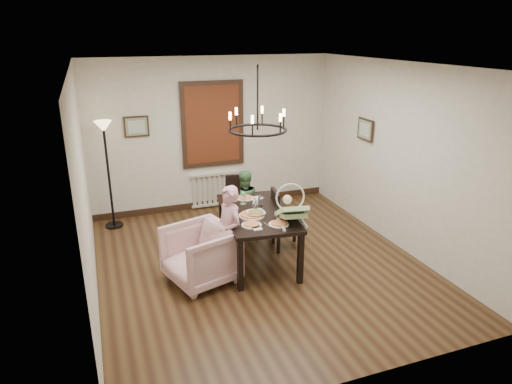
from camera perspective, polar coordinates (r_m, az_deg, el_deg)
room_shell at (r=6.50m, az=-0.60°, el=3.41°), size 4.51×5.00×2.81m
dining_table at (r=6.54m, az=0.18°, el=-3.11°), size 1.13×1.76×0.77m
chair_far at (r=7.69m, az=-2.09°, el=-1.45°), size 0.45×0.45×0.91m
chair_right at (r=7.02m, az=3.91°, el=-3.39°), size 0.48×0.48×0.96m
armchair at (r=6.17m, az=-6.96°, el=-7.79°), size 1.06×1.05×0.78m
elderly_woman at (r=6.19m, az=-3.35°, el=-6.03°), size 0.36×0.45×1.08m
seated_man at (r=7.41m, az=-1.55°, el=-2.19°), size 0.49×0.40×0.93m
baby_bouncer at (r=6.07m, az=4.47°, el=-2.21°), size 0.51×0.64×0.37m
salad_bowl at (r=6.33m, az=-0.03°, el=-2.70°), size 0.31×0.31×0.08m
pizza_platter at (r=6.32m, az=-0.55°, el=-2.89°), size 0.36×0.36×0.04m
drinking_glass at (r=6.40m, az=-0.06°, el=-2.13°), size 0.07×0.07×0.14m
window_blinds at (r=8.41m, az=-5.43°, el=8.42°), size 1.00×0.03×1.40m
radiator at (r=8.75m, az=-5.20°, el=0.39°), size 0.92×0.12×0.62m
picture_back at (r=8.18m, az=-14.72°, el=7.92°), size 0.42×0.03×0.36m
picture_right at (r=7.88m, az=13.51°, el=7.60°), size 0.03×0.42×0.36m
floor_lamp at (r=8.02m, az=-17.91°, el=1.83°), size 0.30×0.30×1.80m
chandelier at (r=6.16m, az=0.19°, el=7.77°), size 0.80×0.80×0.04m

